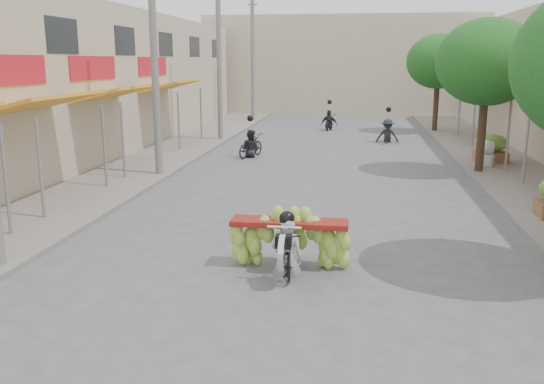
{
  "coord_description": "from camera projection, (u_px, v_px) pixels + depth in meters",
  "views": [
    {
      "loc": [
        1.16,
        -6.39,
        3.84
      ],
      "look_at": [
        -0.58,
        5.47,
        1.1
      ],
      "focal_mm": 38.0,
      "sensor_mm": 36.0,
      "label": 1
    }
  ],
  "objects": [
    {
      "name": "sidewalk_left",
      "position": [
        146.0,
        159.0,
        22.63
      ],
      "size": [
        4.0,
        60.0,
        0.12
      ],
      "primitive_type": "cube",
      "color": "gray",
      "rests_on": "ground"
    },
    {
      "name": "sidewalk_right",
      "position": [
        519.0,
        169.0,
        20.65
      ],
      "size": [
        4.0,
        60.0,
        0.12
      ],
      "primitive_type": "cube",
      "color": "gray",
      "rests_on": "ground"
    },
    {
      "name": "banana_motorbike",
      "position": [
        288.0,
        235.0,
        10.62
      ],
      "size": [
        2.2,
        1.76,
        2.03
      ],
      "color": "black",
      "rests_on": "ground"
    },
    {
      "name": "utility_pole_far",
      "position": [
        219.0,
        57.0,
        27.3
      ],
      "size": [
        0.6,
        0.24,
        8.0
      ],
      "color": "slate",
      "rests_on": "ground"
    },
    {
      "name": "utility_pole_back",
      "position": [
        253.0,
        58.0,
        35.98
      ],
      "size": [
        0.6,
        0.24,
        8.0
      ],
      "color": "slate",
      "rests_on": "ground"
    },
    {
      "name": "pedestrian",
      "position": [
        489.0,
        140.0,
        20.6
      ],
      "size": [
        1.06,
        1.0,
        1.87
      ],
      "rotation": [
        0.0,
        0.0,
        3.81
      ],
      "color": "silver",
      "rests_on": "ground"
    },
    {
      "name": "bg_motorbike_c",
      "position": [
        329.0,
        116.0,
        32.41
      ],
      "size": [
        1.03,
        1.59,
        1.95
      ],
      "color": "black",
      "rests_on": "ground"
    },
    {
      "name": "produce_crate_far",
      "position": [
        491.0,
        146.0,
        21.58
      ],
      "size": [
        1.2,
        0.88,
        1.16
      ],
      "color": "brown",
      "rests_on": "ground"
    },
    {
      "name": "ground",
      "position": [
        254.0,
        376.0,
        7.18
      ],
      "size": [
        120.0,
        120.0,
        0.0
      ],
      "primitive_type": "plane",
      "color": "#5C5C61",
      "rests_on": "ground"
    },
    {
      "name": "shophouse_row_left",
      "position": [
        6.0,
        83.0,
        21.69
      ],
      "size": [
        9.77,
        40.0,
        6.0
      ],
      "color": "#C0B097",
      "rests_on": "ground"
    },
    {
      "name": "street_tree_mid",
      "position": [
        487.0,
        62.0,
        19.08
      ],
      "size": [
        3.4,
        3.4,
        5.25
      ],
      "color": "#3A2719",
      "rests_on": "ground"
    },
    {
      "name": "utility_pole_mid",
      "position": [
        154.0,
        55.0,
        18.62
      ],
      "size": [
        0.6,
        0.24,
        8.0
      ],
      "color": "slate",
      "rests_on": "ground"
    },
    {
      "name": "bg_motorbike_a",
      "position": [
        250.0,
        139.0,
        23.3
      ],
      "size": [
        1.14,
        1.77,
        1.95
      ],
      "color": "black",
      "rests_on": "ground"
    },
    {
      "name": "street_tree_far",
      "position": [
        439.0,
        62.0,
        30.65
      ],
      "size": [
        3.4,
        3.4,
        5.25
      ],
      "color": "#3A2719",
      "rests_on": "ground"
    },
    {
      "name": "bg_motorbike_b",
      "position": [
        388.0,
        125.0,
        27.47
      ],
      "size": [
        1.11,
        1.75,
        1.95
      ],
      "color": "black",
      "rests_on": "ground"
    },
    {
      "name": "far_building",
      "position": [
        343.0,
        65.0,
        43.05
      ],
      "size": [
        20.0,
        6.0,
        7.0
      ],
      "primitive_type": "cube",
      "color": "#C0B097",
      "rests_on": "ground"
    }
  ]
}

